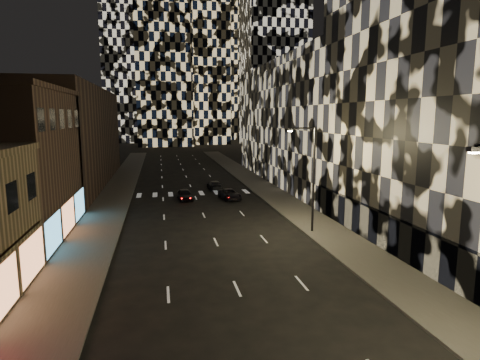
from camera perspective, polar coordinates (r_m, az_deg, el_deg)
name	(u,v)px	position (r m, az deg, el deg)	size (l,w,h in m)	color
sidewalk_left	(115,196)	(53.15, -17.41, -2.14)	(4.00, 120.00, 0.15)	#47443F
sidewalk_right	(267,190)	(54.72, 3.90, -1.43)	(4.00, 120.00, 0.15)	#47443F
curb_left	(132,195)	(52.97, -15.15, -2.08)	(0.20, 120.00, 0.15)	#4C4C47
curb_right	(252,191)	(54.21, 1.76, -1.51)	(0.20, 120.00, 0.15)	#4C4C47
retail_filler_left	(69,137)	(63.27, -23.12, 5.61)	(10.00, 40.00, 14.00)	#463227
midrise_base	(386,231)	(32.29, 20.07, -6.83)	(0.60, 25.00, 3.00)	#383838
midrise_filler_right	(318,123)	(63.68, 11.10, 7.98)	(16.00, 40.00, 18.00)	#232326
tower_center_low	(162,1)	(146.76, -11.06, 23.73)	(18.00, 18.00, 95.00)	black
streetlight_far	(311,172)	(34.60, 10.07, 1.15)	(2.55, 0.25, 9.00)	black
car_dark_midlane	(185,195)	(48.86, -7.83, -2.07)	(1.56, 3.89, 1.33)	black
car_dark_oncoming	(215,185)	(55.57, -3.65, -0.72)	(1.67, 4.11, 1.19)	black
car_dark_rightlane	(230,194)	(48.89, -1.47, -2.04)	(2.04, 4.42, 1.23)	black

